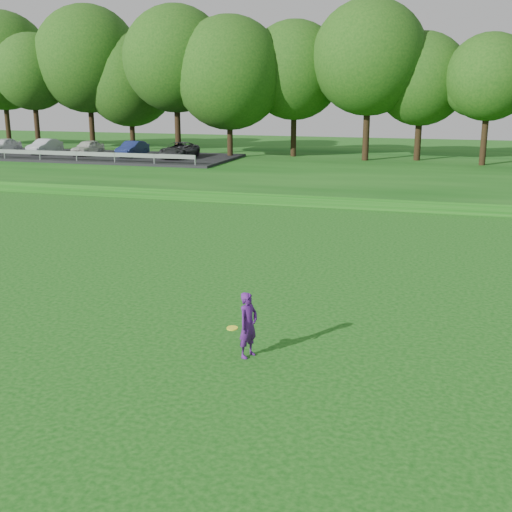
# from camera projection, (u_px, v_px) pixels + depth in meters

# --- Properties ---
(ground) EXTENTS (140.00, 140.00, 0.00)m
(ground) POSITION_uv_depth(u_px,v_px,m) (257.00, 353.00, 14.86)
(ground) COLOR #0E470D
(ground) RESTS_ON ground
(berm) EXTENTS (130.00, 30.00, 0.60)m
(berm) POSITION_uv_depth(u_px,v_px,m) (390.00, 170.00, 46.34)
(berm) COLOR #0E470D
(berm) RESTS_ON ground
(walking_path) EXTENTS (130.00, 1.60, 0.04)m
(walking_path) POSITION_uv_depth(u_px,v_px,m) (365.00, 206.00, 33.42)
(walking_path) COLOR gray
(walking_path) RESTS_ON ground
(treeline) EXTENTS (104.00, 7.00, 15.00)m
(treeline) POSITION_uv_depth(u_px,v_px,m) (400.00, 60.00, 48.09)
(treeline) COLOR #16430F
(treeline) RESTS_ON berm
(parking_lot) EXTENTS (24.00, 9.00, 1.38)m
(parking_lot) POSITION_uv_depth(u_px,v_px,m) (92.00, 152.00, 51.52)
(parking_lot) COLOR black
(parking_lot) RESTS_ON berm
(woman) EXTENTS (0.73, 0.65, 1.52)m
(woman) POSITION_uv_depth(u_px,v_px,m) (248.00, 325.00, 14.47)
(woman) COLOR #4E186F
(woman) RESTS_ON ground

